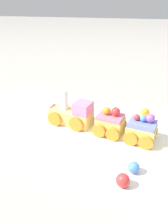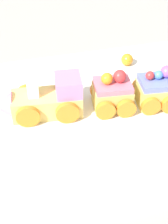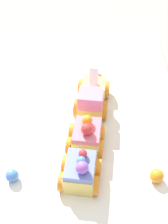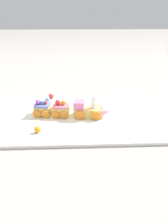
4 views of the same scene
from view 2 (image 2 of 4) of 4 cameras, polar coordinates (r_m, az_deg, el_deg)
The scene contains 6 objects.
ground_plane at distance 0.52m, azimuth 0.31°, elevation -0.63°, with size 10.00×10.00×0.00m, color gray.
display_board at distance 0.52m, azimuth 0.31°, elevation -0.13°, with size 0.70×0.37×0.01m, color white.
cake_train_locomotive at distance 0.50m, azimuth -7.60°, elevation 2.09°, with size 0.14×0.07×0.09m.
cake_car_strawberry at distance 0.51m, azimuth 5.25°, elevation 3.20°, with size 0.07×0.07×0.07m.
cake_car_blueberry at distance 0.53m, azimuth 13.07°, elevation 3.83°, with size 0.07×0.07×0.07m.
gumball_orange at distance 0.63m, azimuth 7.89°, elevation 9.47°, with size 0.02×0.02×0.02m, color orange.
Camera 2 is at (0.10, 0.38, 0.34)m, focal length 50.00 mm.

